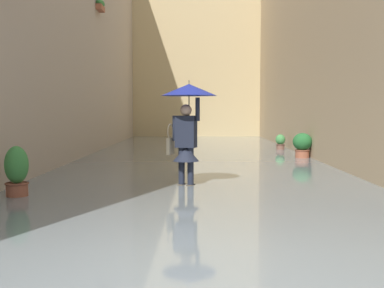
{
  "coord_description": "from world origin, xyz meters",
  "views": [
    {
      "loc": [
        0.01,
        4.21,
        1.51
      ],
      "look_at": [
        0.08,
        -4.49,
        0.92
      ],
      "focal_mm": 46.32,
      "sensor_mm": 36.0,
      "label": 1
    }
  ],
  "objects_px": {
    "potted_plant_mid_left": "(280,143)",
    "potted_plant_near_left": "(302,145)",
    "potted_plant_far_right": "(17,173)",
    "person_wading": "(187,113)"
  },
  "relations": [
    {
      "from": "potted_plant_near_left",
      "to": "potted_plant_far_right",
      "type": "distance_m",
      "value": 9.09
    },
    {
      "from": "potted_plant_near_left",
      "to": "potted_plant_mid_left",
      "type": "distance_m",
      "value": 3.16
    },
    {
      "from": "potted_plant_near_left",
      "to": "potted_plant_far_right",
      "type": "bearing_deg",
      "value": 47.4
    },
    {
      "from": "person_wading",
      "to": "potted_plant_mid_left",
      "type": "relative_size",
      "value": 3.26
    },
    {
      "from": "person_wading",
      "to": "potted_plant_near_left",
      "type": "height_order",
      "value": "person_wading"
    },
    {
      "from": "potted_plant_far_right",
      "to": "potted_plant_mid_left",
      "type": "relative_size",
      "value": 1.45
    },
    {
      "from": "potted_plant_near_left",
      "to": "potted_plant_far_right",
      "type": "relative_size",
      "value": 0.9
    },
    {
      "from": "potted_plant_near_left",
      "to": "potted_plant_mid_left",
      "type": "xyz_separation_m",
      "value": [
        0.12,
        -3.16,
        -0.13
      ]
    },
    {
      "from": "potted_plant_far_right",
      "to": "potted_plant_near_left",
      "type": "bearing_deg",
      "value": -132.6
    },
    {
      "from": "potted_plant_mid_left",
      "to": "potted_plant_near_left",
      "type": "bearing_deg",
      "value": 92.19
    }
  ]
}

